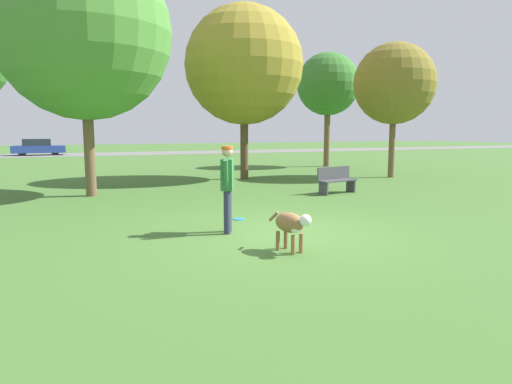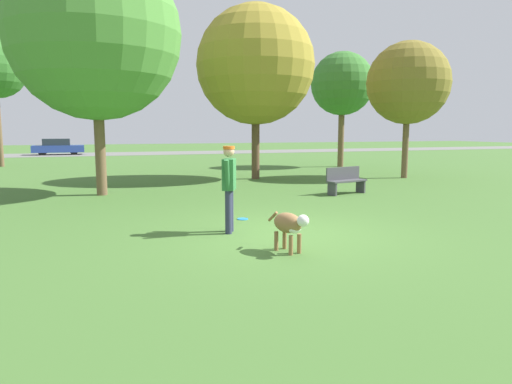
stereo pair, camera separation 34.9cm
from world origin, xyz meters
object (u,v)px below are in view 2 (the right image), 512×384
at_px(park_bench, 345,180).
at_px(dog, 289,224).
at_px(tree_near_left, 95,34).
at_px(tree_near_right, 408,83).
at_px(parked_car_blue, 58,147).
at_px(tree_mid_center, 256,65).
at_px(person, 229,182).
at_px(tree_far_right, 342,84).
at_px(frisbee, 243,219).

bearing_deg(park_bench, dog, -141.99).
distance_m(dog, tree_near_left, 9.60).
relative_size(tree_near_right, parked_car_blue, 1.42).
bearing_deg(tree_near_left, dog, -71.09).
relative_size(tree_mid_center, tree_near_right, 1.24).
xyz_separation_m(tree_near_left, tree_near_right, (12.08, 1.12, -0.92)).
height_order(person, tree_far_right, tree_far_right).
xyz_separation_m(frisbee, tree_far_right, (9.65, 12.42, 4.43)).
bearing_deg(frisbee, parked_car_blue, 100.75).
bearing_deg(tree_mid_center, tree_near_right, -15.84).
height_order(tree_near_right, parked_car_blue, tree_near_right).
distance_m(tree_near_left, tree_near_right, 12.17).
distance_m(dog, frisbee, 2.95).
bearing_deg(parked_car_blue, tree_near_right, -59.37).
relative_size(frisbee, tree_near_left, 0.03).
relative_size(tree_near_right, tree_far_right, 0.91).
bearing_deg(park_bench, frisbee, -160.73).
relative_size(tree_near_right, park_bench, 3.84).
distance_m(person, tree_near_right, 12.69).
relative_size(tree_far_right, parked_car_blue, 1.56).
relative_size(tree_far_right, park_bench, 4.22).
distance_m(tree_mid_center, tree_far_right, 7.85).
height_order(dog, tree_near_left, tree_near_left).
bearing_deg(dog, tree_mid_center, 145.02).
distance_m(person, frisbee, 1.67).
bearing_deg(tree_near_right, dog, -135.28).
relative_size(person, park_bench, 1.16).
bearing_deg(person, tree_mid_center, 2.80).
height_order(tree_near_right, park_bench, tree_near_right).
bearing_deg(dog, tree_near_right, 116.44).
bearing_deg(person, frisbee, -3.75).
bearing_deg(parked_car_blue, person, -81.69).
bearing_deg(frisbee, park_bench, 33.67).
xyz_separation_m(person, frisbee, (0.65, 1.17, -0.99)).
distance_m(tree_far_right, park_bench, 11.62).
distance_m(tree_mid_center, parked_car_blue, 24.76).
relative_size(dog, park_bench, 0.64).
distance_m(person, parked_car_blue, 32.35).
distance_m(person, park_bench, 6.44).
height_order(frisbee, tree_near_right, tree_near_right).
height_order(tree_near_left, tree_far_right, tree_near_left).
relative_size(frisbee, tree_far_right, 0.04).
bearing_deg(tree_mid_center, tree_far_right, 34.08).
bearing_deg(park_bench, tree_far_right, 46.45).
height_order(frisbee, tree_near_left, tree_near_left).
bearing_deg(person, park_bench, -25.59).
distance_m(frisbee, tree_near_left, 7.65).
xyz_separation_m(dog, park_bench, (4.46, 5.80, -0.02)).
height_order(person, tree_mid_center, tree_mid_center).
bearing_deg(tree_far_right, tree_near_left, -150.06).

